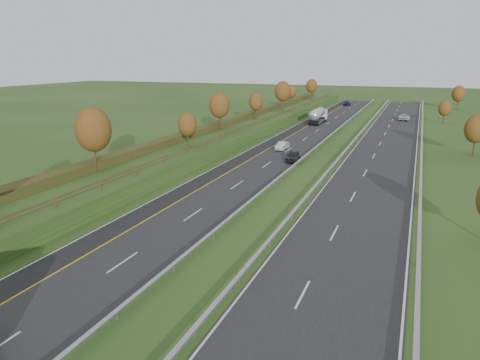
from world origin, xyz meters
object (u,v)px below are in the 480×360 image
object	(u,v)px
car_silver_mid	(282,146)
road_tanker	(318,115)
car_oncoming	(404,117)
car_dark_near	(293,156)
car_small_far	(347,103)

from	to	relation	value
car_silver_mid	road_tanker	bearing A→B (deg)	94.52
road_tanker	car_oncoming	xyz separation A→B (m)	(19.15, 12.48, -1.03)
car_dark_near	car_small_far	size ratio (longest dim) A/B	0.95
car_dark_near	car_oncoming	xyz separation A→B (m)	(13.77, 56.74, 0.02)
road_tanker	car_oncoming	size ratio (longest dim) A/B	1.98
car_dark_near	car_silver_mid	bearing A→B (deg)	110.21
car_small_far	car_silver_mid	bearing A→B (deg)	-88.89
car_silver_mid	car_oncoming	xyz separation A→B (m)	(17.81, 48.44, 0.12)
car_oncoming	car_small_far	bearing A→B (deg)	-59.76
car_oncoming	road_tanker	bearing A→B (deg)	33.41
car_small_far	car_oncoming	xyz separation A→B (m)	(18.97, -32.95, 0.10)
road_tanker	car_small_far	world-z (taller)	road_tanker
car_small_far	car_oncoming	distance (m)	38.02
car_dark_near	road_tanker	bearing A→B (deg)	91.15
car_silver_mid	car_oncoming	bearing A→B (deg)	72.20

